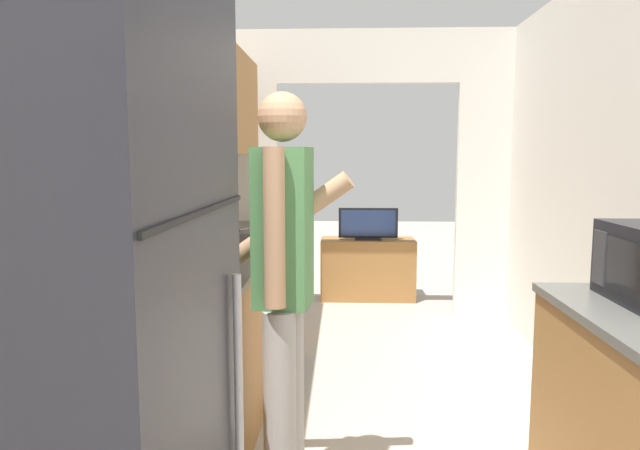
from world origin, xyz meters
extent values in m
cube|color=white|center=(-1.26, 1.62, 1.25)|extent=(0.06, 6.84, 2.50)
cube|color=#9E6B38|center=(-1.07, 2.62, 1.80)|extent=(0.32, 3.22, 0.73)
cube|color=white|center=(-1.11, 4.47, 1.02)|extent=(0.65, 0.06, 2.05)
cube|color=white|center=(1.11, 4.47, 1.02)|extent=(0.65, 0.06, 2.05)
cube|color=white|center=(0.00, 4.47, 2.27)|extent=(2.87, 0.06, 0.45)
cube|color=#9E6B38|center=(-0.93, 1.82, 0.42)|extent=(0.60, 1.62, 0.85)
cube|color=#565651|center=(-0.93, 1.82, 0.86)|extent=(0.62, 1.63, 0.03)
cube|color=#9E6B38|center=(-0.93, 3.83, 0.42)|extent=(0.60, 0.80, 0.85)
cube|color=#565651|center=(-0.93, 3.84, 0.86)|extent=(0.62, 0.81, 0.03)
cube|color=#9EA3A8|center=(-0.93, 1.68, 0.88)|extent=(0.42, 0.44, 0.00)
cube|color=black|center=(-0.86, 0.60, 0.91)|extent=(0.75, 0.78, 1.83)
cube|color=black|center=(-0.48, 0.60, 1.32)|extent=(0.01, 0.75, 0.01)
cylinder|color=#99999E|center=(-0.47, 0.85, 0.77)|extent=(0.02, 0.02, 0.73)
cube|color=black|center=(-0.92, 3.03, 0.44)|extent=(0.62, 0.80, 0.88)
cube|color=black|center=(-0.61, 3.03, 0.44)|extent=(0.01, 0.54, 0.26)
cylinder|color=#B7B7BC|center=(-0.59, 3.03, 0.66)|extent=(0.02, 0.64, 0.02)
cube|color=black|center=(-1.21, 3.03, 0.95)|extent=(0.04, 0.80, 0.14)
cylinder|color=#232328|center=(-0.80, 2.86, 0.88)|extent=(0.16, 0.16, 0.01)
cylinder|color=#232328|center=(-0.80, 3.21, 0.88)|extent=(0.16, 0.16, 0.01)
cylinder|color=#232328|center=(-1.05, 2.86, 0.88)|extent=(0.16, 0.16, 0.01)
cylinder|color=#232328|center=(-1.05, 3.21, 0.88)|extent=(0.16, 0.16, 0.01)
cylinder|color=#9E9E9E|center=(-0.45, 1.59, 0.42)|extent=(0.14, 0.14, 0.83)
cylinder|color=#9E9E9E|center=(-0.43, 1.76, 0.42)|extent=(0.14, 0.14, 0.83)
cube|color=#4C844C|center=(-0.44, 1.68, 1.15)|extent=(0.23, 0.23, 0.63)
cylinder|color=tan|center=(-0.45, 1.53, 1.16)|extent=(0.09, 0.09, 0.59)
cylinder|color=tan|center=(-0.42, 1.82, 1.16)|extent=(0.54, 0.14, 0.41)
sphere|color=tan|center=(-0.44, 1.68, 1.58)|extent=(0.19, 0.19, 0.19)
cube|color=black|center=(0.81, 1.51, 1.03)|extent=(0.01, 0.30, 0.20)
cube|color=#38383D|center=(0.81, 1.73, 1.03)|extent=(0.01, 0.10, 0.21)
cube|color=#9E6B38|center=(0.04, 5.13, 0.30)|extent=(0.93, 0.42, 0.60)
cube|color=black|center=(0.04, 5.09, 0.61)|extent=(0.26, 0.16, 0.02)
cube|color=black|center=(0.04, 5.09, 0.77)|extent=(0.59, 0.04, 0.30)
cube|color=navy|center=(0.04, 5.06, 0.77)|extent=(0.54, 0.01, 0.26)
cube|color=#B7B7BC|center=(-0.99, 3.64, 0.88)|extent=(0.14, 0.18, 0.00)
cube|color=black|center=(-0.99, 3.49, 0.89)|extent=(0.08, 0.10, 0.02)
camera|label=1|loc=(-0.20, -0.53, 1.42)|focal=32.00mm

